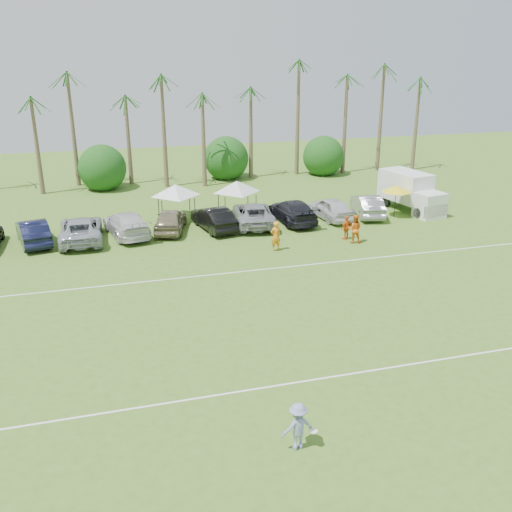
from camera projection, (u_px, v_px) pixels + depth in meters
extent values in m
plane|color=#43691F|center=(307.00, 413.00, 20.54)|extent=(120.00, 120.00, 0.00)
cube|color=white|center=(289.00, 384.00, 22.35)|extent=(80.00, 0.10, 0.01)
cube|color=white|center=(223.00, 274.00, 33.19)|extent=(80.00, 0.10, 0.01)
cone|color=brown|center=(29.00, 137.00, 50.09)|extent=(0.44, 0.44, 10.00)
cone|color=brown|center=(75.00, 129.00, 50.93)|extent=(0.44, 0.44, 11.00)
cone|color=brown|center=(122.00, 144.00, 52.47)|extent=(0.44, 0.44, 8.00)
cone|color=brown|center=(166.00, 137.00, 53.32)|extent=(0.44, 0.44, 9.00)
cone|color=brown|center=(208.00, 130.00, 54.16)|extent=(0.44, 0.44, 10.00)
cone|color=brown|center=(248.00, 123.00, 55.01)|extent=(0.44, 0.44, 11.00)
cone|color=brown|center=(297.00, 137.00, 56.80)|extent=(0.44, 0.44, 8.00)
cone|color=brown|center=(343.00, 130.00, 57.90)|extent=(0.44, 0.44, 9.00)
cone|color=brown|center=(388.00, 123.00, 59.00)|extent=(0.44, 0.44, 10.00)
cone|color=brown|center=(423.00, 117.00, 59.85)|extent=(0.44, 0.44, 11.00)
cylinder|color=brown|center=(103.00, 178.00, 54.00)|extent=(0.30, 0.30, 1.40)
sphere|color=#124313|center=(102.00, 167.00, 53.62)|extent=(4.00, 4.00, 4.00)
cylinder|color=brown|center=(226.00, 171.00, 57.06)|extent=(0.30, 0.30, 1.40)
sphere|color=#124313|center=(226.00, 160.00, 56.68)|extent=(4.00, 4.00, 4.00)
cylinder|color=brown|center=(320.00, 166.00, 59.61)|extent=(0.30, 0.30, 1.40)
sphere|color=#124313|center=(320.00, 156.00, 59.23)|extent=(4.00, 4.00, 4.00)
imported|color=orange|center=(276.00, 236.00, 36.65)|extent=(0.78, 0.57, 1.96)
imported|color=orange|center=(355.00, 229.00, 38.14)|extent=(1.17, 1.06, 1.95)
imported|color=orange|center=(346.00, 228.00, 38.89)|extent=(1.05, 0.76, 1.65)
cube|color=white|center=(405.00, 186.00, 45.99)|extent=(3.07, 4.59, 2.30)
cube|color=white|center=(430.00, 205.00, 43.84)|extent=(2.39, 2.03, 1.93)
cube|color=black|center=(436.00, 211.00, 43.36)|extent=(2.13, 0.68, 0.92)
cube|color=#E5590C|center=(416.00, 189.00, 46.62)|extent=(0.30, 1.45, 0.83)
cylinder|color=black|center=(418.00, 213.00, 43.80)|extent=(0.43, 0.86, 0.83)
cylinder|color=black|center=(436.00, 210.00, 44.58)|extent=(0.43, 0.86, 0.83)
cylinder|color=black|center=(386.00, 202.00, 47.03)|extent=(0.43, 0.86, 0.83)
cylinder|color=black|center=(404.00, 199.00, 47.81)|extent=(0.43, 0.86, 0.83)
cylinder|color=black|center=(162.00, 212.00, 42.27)|extent=(0.06, 0.06, 1.77)
cylinder|color=black|center=(195.00, 210.00, 42.90)|extent=(0.06, 0.06, 1.77)
cylinder|color=black|center=(158.00, 204.00, 44.48)|extent=(0.06, 0.06, 1.77)
cylinder|color=black|center=(190.00, 202.00, 45.11)|extent=(0.06, 0.06, 1.77)
pyramid|color=white|center=(175.00, 184.00, 43.08)|extent=(3.82, 3.82, 0.88)
cylinder|color=black|center=(225.00, 208.00, 43.37)|extent=(0.06, 0.06, 1.77)
cylinder|color=black|center=(256.00, 206.00, 43.99)|extent=(0.06, 0.06, 1.77)
cylinder|color=black|center=(218.00, 200.00, 45.58)|extent=(0.06, 0.06, 1.77)
cylinder|color=black|center=(248.00, 198.00, 46.20)|extent=(0.06, 0.06, 1.77)
pyramid|color=silver|center=(237.00, 181.00, 44.18)|extent=(3.81, 3.81, 0.88)
cylinder|color=black|center=(395.00, 203.00, 43.95)|extent=(0.05, 0.05, 2.23)
cone|color=yellow|center=(396.00, 189.00, 43.56)|extent=(2.23, 2.23, 0.51)
imported|color=#838CBA|center=(298.00, 426.00, 18.50)|extent=(1.14, 0.73, 1.68)
cylinder|color=white|center=(314.00, 431.00, 18.55)|extent=(0.27, 0.27, 0.03)
imported|color=black|center=(33.00, 232.00, 38.00)|extent=(2.78, 5.30, 1.66)
imported|color=#A2A6AF|center=(81.00, 229.00, 38.51)|extent=(2.84, 6.02, 1.66)
imported|color=silver|center=(127.00, 224.00, 39.68)|extent=(3.39, 6.07, 1.66)
imported|color=#827658|center=(170.00, 220.00, 40.56)|extent=(3.16, 5.22, 1.66)
imported|color=black|center=(214.00, 218.00, 41.00)|extent=(2.66, 5.29, 1.66)
imported|color=gray|center=(254.00, 214.00, 41.99)|extent=(3.67, 6.34, 1.66)
imported|color=black|center=(293.00, 211.00, 42.79)|extent=(2.55, 5.82, 1.66)
imported|color=silver|center=(331.00, 208.00, 43.55)|extent=(2.44, 5.05, 1.66)
imported|color=gray|center=(367.00, 205.00, 44.33)|extent=(2.82, 5.31, 1.66)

